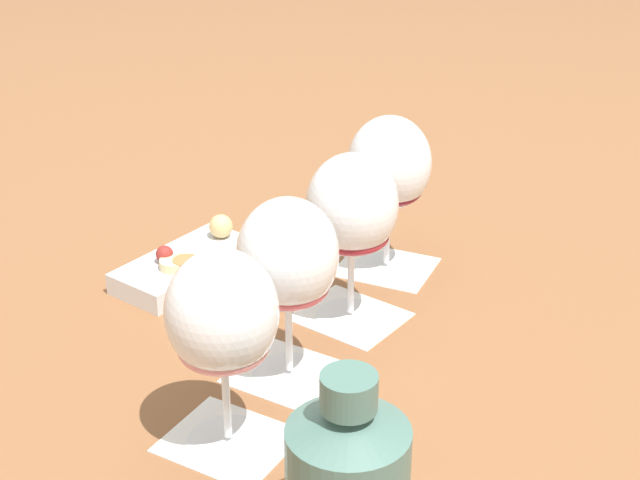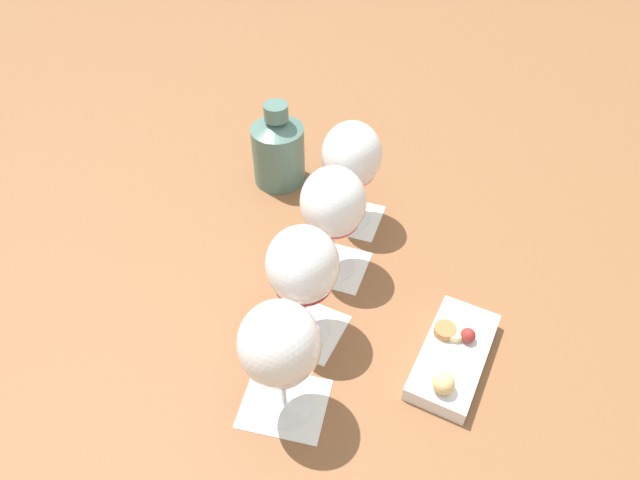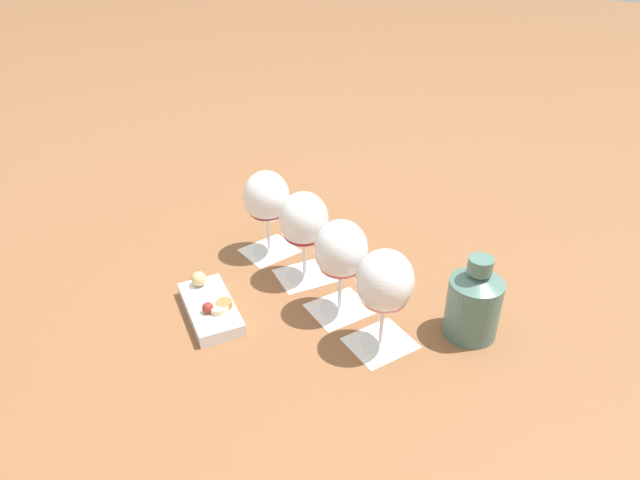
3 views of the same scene
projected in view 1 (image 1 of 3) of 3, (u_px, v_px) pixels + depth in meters
The scene contains 11 objects.
ground_plane at pixel (320, 341), 1.03m from camera, with size 8.00×8.00×0.00m, color brown.
tasting_card_0 at pixel (228, 441), 0.88m from camera, with size 0.13×0.14×0.00m.
tasting_card_1 at pixel (290, 374), 0.97m from camera, with size 0.13×0.14×0.00m.
tasting_card_2 at pixel (350, 316), 1.07m from camera, with size 0.14×0.14×0.00m.
tasting_card_3 at pixel (386, 267), 1.17m from camera, with size 0.13×0.14×0.00m.
wine_glass_0 at pixel (222, 321), 0.82m from camera, with size 0.10×0.10×0.19m.
wine_glass_1 at pixel (288, 262), 0.92m from camera, with size 0.10×0.10×0.19m.
wine_glass_2 at pixel (352, 212), 1.02m from camera, with size 0.10×0.10×0.19m.
wine_glass_3 at pixel (389, 170), 1.12m from camera, with size 0.10×0.10×0.19m.
ceramic_vase at pixel (348, 476), 0.73m from camera, with size 0.09×0.09×0.16m.
snack_dish at pixel (187, 264), 1.15m from camera, with size 0.19×0.17×0.05m.
Camera 1 is at (-0.87, -0.04, 0.55)m, focal length 55.00 mm.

